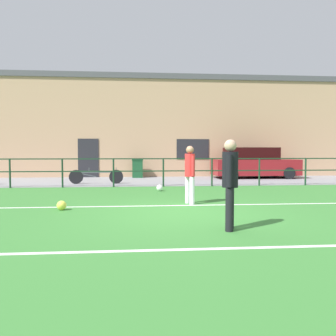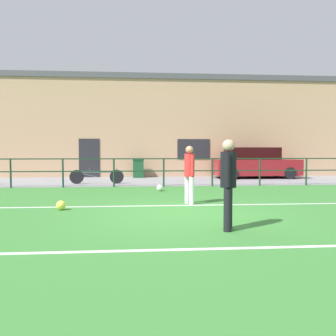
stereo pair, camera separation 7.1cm
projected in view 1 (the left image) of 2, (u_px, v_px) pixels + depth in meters
ground at (183, 214)px, 7.93m from camera, size 60.00×44.00×0.04m
field_line_touchline at (177, 205)px, 9.07m from camera, size 36.00×0.11×0.00m
field_line_hash at (208, 249)px, 5.06m from camera, size 36.00×0.11×0.00m
pavement_strip at (159, 181)px, 16.39m from camera, size 48.00×5.00×0.02m
perimeter_fence at (163, 168)px, 13.86m from camera, size 36.07×0.07×1.15m
clubhouse_facade at (155, 127)px, 19.92m from camera, size 28.00×2.56×5.67m
player_goalkeeper at (230, 179)px, 6.24m from camera, size 0.29×0.44×1.66m
player_striker at (190, 171)px, 9.33m from camera, size 0.28×0.41×1.58m
soccer_ball_match at (62, 205)px, 8.36m from camera, size 0.23×0.23×0.23m
soccer_ball_spare at (160, 188)px, 12.32m from camera, size 0.23×0.23×0.23m
parked_car_red at (254, 164)px, 18.03m from camera, size 4.37×1.92×1.60m
bicycle_parked_0 at (96, 176)px, 14.83m from camera, size 2.32×0.04×0.71m
trash_bin_0 at (138, 168)px, 18.23m from camera, size 0.58×0.50×0.98m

